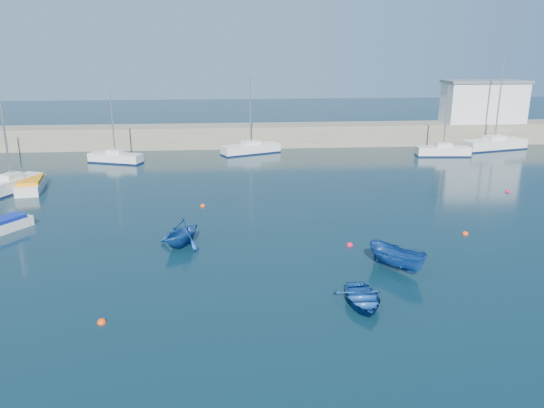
{
  "coord_description": "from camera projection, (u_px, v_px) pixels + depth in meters",
  "views": [
    {
      "loc": [
        -2.93,
        -19.95,
        11.79
      ],
      "look_at": [
        0.08,
        14.51,
        1.6
      ],
      "focal_mm": 35.0,
      "sensor_mm": 36.0,
      "label": 1
    }
  ],
  "objects": [
    {
      "name": "ground",
      "position": [
        300.0,
        335.0,
        22.64
      ],
      "size": [
        220.0,
        220.0,
        0.0
      ],
      "primitive_type": "plane",
      "color": "black",
      "rests_on": "ground"
    },
    {
      "name": "back_wall",
      "position": [
        250.0,
        136.0,
        66.23
      ],
      "size": [
        96.0,
        4.5,
        2.6
      ],
      "primitive_type": "cube",
      "color": "gray",
      "rests_on": "ground"
    },
    {
      "name": "harbor_office",
      "position": [
        484.0,
        103.0,
        67.65
      ],
      "size": [
        10.0,
        4.0,
        5.0
      ],
      "primitive_type": "cube",
      "color": "silver",
      "rests_on": "back_wall"
    },
    {
      "name": "sailboat_3",
      "position": [
        12.0,
        185.0,
        45.07
      ],
      "size": [
        3.72,
        5.86,
        7.69
      ],
      "rotation": [
        0.0,
        0.0,
        -0.41
      ],
      "color": "silver",
      "rests_on": "ground"
    },
    {
      "name": "sailboat_5",
      "position": [
        115.0,
        158.0,
        56.63
      ],
      "size": [
        6.0,
        3.53,
        7.66
      ],
      "rotation": [
        0.0,
        0.0,
        1.22
      ],
      "color": "silver",
      "rests_on": "ground"
    },
    {
      "name": "sailboat_6",
      "position": [
        251.0,
        148.0,
        61.54
      ],
      "size": [
        7.07,
        4.53,
        8.99
      ],
      "rotation": [
        0.0,
        0.0,
        1.99
      ],
      "color": "silver",
      "rests_on": "ground"
    },
    {
      "name": "sailboat_7",
      "position": [
        443.0,
        151.0,
        60.16
      ],
      "size": [
        6.05,
        2.16,
        7.89
      ],
      "rotation": [
        0.0,
        0.0,
        1.49
      ],
      "color": "silver",
      "rests_on": "ground"
    },
    {
      "name": "sailboat_8",
      "position": [
        494.0,
        144.0,
        64.0
      ],
      "size": [
        8.45,
        4.25,
        10.57
      ],
      "rotation": [
        0.0,
        0.0,
        1.83
      ],
      "color": "silver",
      "rests_on": "ground"
    },
    {
      "name": "motorboat_1",
      "position": [
        4.0,
        225.0,
        35.4
      ],
      "size": [
        3.1,
        3.86,
        0.92
      ],
      "rotation": [
        0.0,
        0.0,
        -0.56
      ],
      "color": "silver",
      "rests_on": "ground"
    },
    {
      "name": "motorboat_2",
      "position": [
        31.0,
        184.0,
        45.7
      ],
      "size": [
        2.71,
        5.48,
        1.08
      ],
      "rotation": [
        0.0,
        0.0,
        0.17
      ],
      "color": "silver",
      "rests_on": "ground"
    },
    {
      "name": "dinghy_center",
      "position": [
        362.0,
        299.0,
        25.21
      ],
      "size": [
        2.43,
        3.36,
        0.69
      ],
      "primitive_type": "imported",
      "rotation": [
        0.0,
        0.0,
        -0.02
      ],
      "color": "navy",
      "rests_on": "ground"
    },
    {
      "name": "dinghy_left",
      "position": [
        181.0,
        232.0,
        32.67
      ],
      "size": [
        4.2,
        4.33,
        1.74
      ],
      "primitive_type": "imported",
      "rotation": [
        0.0,
        0.0,
        -0.58
      ],
      "color": "navy",
      "rests_on": "ground"
    },
    {
      "name": "dinghy_right",
      "position": [
        397.0,
        258.0,
        29.14
      ],
      "size": [
        3.27,
        3.77,
        1.41
      ],
      "primitive_type": "imported",
      "rotation": [
        0.0,
        0.0,
        0.63
      ],
      "color": "navy",
      "rests_on": "ground"
    },
    {
      "name": "buoy_0",
      "position": [
        102.0,
        323.0,
        23.67
      ],
      "size": [
        0.42,
        0.42,
        0.42
      ],
      "primitive_type": "sphere",
      "color": "#EC3F0C",
      "rests_on": "ground"
    },
    {
      "name": "buoy_1",
      "position": [
        350.0,
        246.0,
        32.94
      ],
      "size": [
        0.43,
        0.43,
        0.43
      ],
      "primitive_type": "sphere",
      "color": "red",
      "rests_on": "ground"
    },
    {
      "name": "buoy_2",
      "position": [
        465.0,
        234.0,
        34.95
      ],
      "size": [
        0.41,
        0.41,
        0.41
      ],
      "primitive_type": "sphere",
      "color": "#EC3F0C",
      "rests_on": "ground"
    },
    {
      "name": "buoy_3",
      "position": [
        203.0,
        206.0,
        41.1
      ],
      "size": [
        0.4,
        0.4,
        0.4
      ],
      "primitive_type": "sphere",
      "color": "#EC3F0C",
      "rests_on": "ground"
    },
    {
      "name": "buoy_4",
      "position": [
        508.0,
        192.0,
        45.18
      ],
      "size": [
        0.41,
        0.41,
        0.41
      ],
      "primitive_type": "sphere",
      "color": "red",
      "rests_on": "ground"
    }
  ]
}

